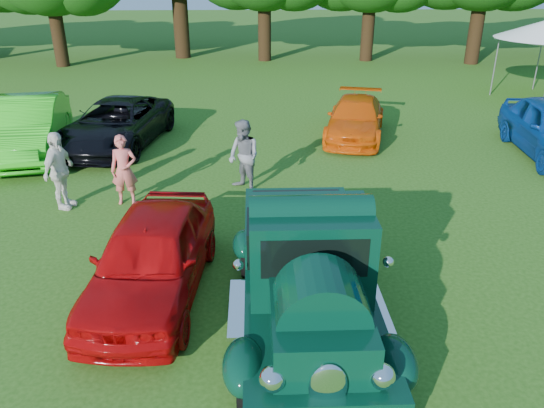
{
  "coord_description": "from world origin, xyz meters",
  "views": [
    {
      "loc": [
        -0.46,
        -7.5,
        5.25
      ],
      "look_at": [
        -0.13,
        1.55,
        1.1
      ],
      "focal_mm": 35.0,
      "sensor_mm": 36.0,
      "label": 1
    }
  ],
  "objects_px": {
    "back_car_orange": "(356,119)",
    "back_car_lime": "(28,127)",
    "red_convertible": "(152,256)",
    "spectator_grey": "(244,156)",
    "hero_pickup": "(307,271)",
    "spectator_pink": "(124,170)",
    "back_car_black": "(117,124)",
    "spectator_white": "(59,171)"
  },
  "relations": [
    {
      "from": "back_car_orange",
      "to": "back_car_lime",
      "type": "bearing_deg",
      "value": -157.92
    },
    {
      "from": "red_convertible",
      "to": "spectator_grey",
      "type": "distance_m",
      "value": 4.74
    },
    {
      "from": "hero_pickup",
      "to": "spectator_pink",
      "type": "distance_m",
      "value": 6.04
    },
    {
      "from": "back_car_orange",
      "to": "spectator_grey",
      "type": "bearing_deg",
      "value": -114.98
    },
    {
      "from": "back_car_lime",
      "to": "spectator_pink",
      "type": "bearing_deg",
      "value": -55.91
    },
    {
      "from": "back_car_orange",
      "to": "back_car_black",
      "type": "bearing_deg",
      "value": -160.88
    },
    {
      "from": "spectator_grey",
      "to": "spectator_white",
      "type": "bearing_deg",
      "value": -116.45
    },
    {
      "from": "spectator_grey",
      "to": "back_car_orange",
      "type": "bearing_deg",
      "value": 102.26
    },
    {
      "from": "back_car_lime",
      "to": "back_car_black",
      "type": "relative_size",
      "value": 1.0
    },
    {
      "from": "back_car_orange",
      "to": "spectator_white",
      "type": "relative_size",
      "value": 2.34
    },
    {
      "from": "spectator_grey",
      "to": "spectator_white",
      "type": "height_order",
      "value": "spectator_white"
    },
    {
      "from": "red_convertible",
      "to": "spectator_white",
      "type": "height_order",
      "value": "spectator_white"
    },
    {
      "from": "spectator_white",
      "to": "red_convertible",
      "type": "bearing_deg",
      "value": -130.1
    },
    {
      "from": "spectator_pink",
      "to": "spectator_grey",
      "type": "bearing_deg",
      "value": 8.29
    },
    {
      "from": "hero_pickup",
      "to": "back_car_black",
      "type": "xyz_separation_m",
      "value": [
        -5.01,
        9.06,
        -0.2
      ]
    },
    {
      "from": "hero_pickup",
      "to": "spectator_grey",
      "type": "bearing_deg",
      "value": 101.01
    },
    {
      "from": "spectator_grey",
      "to": "back_car_lime",
      "type": "bearing_deg",
      "value": -153.6
    },
    {
      "from": "hero_pickup",
      "to": "red_convertible",
      "type": "bearing_deg",
      "value": 161.47
    },
    {
      "from": "red_convertible",
      "to": "spectator_grey",
      "type": "xyz_separation_m",
      "value": [
        1.5,
        4.49,
        0.17
      ]
    },
    {
      "from": "hero_pickup",
      "to": "spectator_pink",
      "type": "height_order",
      "value": "hero_pickup"
    },
    {
      "from": "red_convertible",
      "to": "spectator_white",
      "type": "relative_size",
      "value": 2.33
    },
    {
      "from": "spectator_pink",
      "to": "hero_pickup",
      "type": "bearing_deg",
      "value": -55.87
    },
    {
      "from": "back_car_orange",
      "to": "spectator_white",
      "type": "bearing_deg",
      "value": -131.64
    },
    {
      "from": "red_convertible",
      "to": "spectator_white",
      "type": "xyz_separation_m",
      "value": [
        -2.69,
        3.61,
        0.19
      ]
    },
    {
      "from": "hero_pickup",
      "to": "back_car_orange",
      "type": "xyz_separation_m",
      "value": [
        2.52,
        9.68,
        -0.28
      ]
    },
    {
      "from": "back_car_orange",
      "to": "spectator_pink",
      "type": "height_order",
      "value": "spectator_pink"
    },
    {
      "from": "hero_pickup",
      "to": "back_car_black",
      "type": "relative_size",
      "value": 1.05
    },
    {
      "from": "red_convertible",
      "to": "spectator_grey",
      "type": "bearing_deg",
      "value": 76.61
    },
    {
      "from": "back_car_orange",
      "to": "spectator_white",
      "type": "height_order",
      "value": "spectator_white"
    },
    {
      "from": "back_car_black",
      "to": "back_car_orange",
      "type": "height_order",
      "value": "back_car_black"
    },
    {
      "from": "back_car_orange",
      "to": "spectator_grey",
      "type": "relative_size",
      "value": 2.37
    },
    {
      "from": "back_car_lime",
      "to": "hero_pickup",
      "type": "bearing_deg",
      "value": -58.66
    },
    {
      "from": "red_convertible",
      "to": "spectator_pink",
      "type": "height_order",
      "value": "spectator_pink"
    },
    {
      "from": "back_car_orange",
      "to": "spectator_grey",
      "type": "distance_m",
      "value": 5.62
    },
    {
      "from": "red_convertible",
      "to": "back_car_orange",
      "type": "distance_m",
      "value": 10.18
    },
    {
      "from": "hero_pickup",
      "to": "spectator_pink",
      "type": "relative_size",
      "value": 3.18
    },
    {
      "from": "hero_pickup",
      "to": "back_car_lime",
      "type": "bearing_deg",
      "value": 131.57
    },
    {
      "from": "hero_pickup",
      "to": "red_convertible",
      "type": "distance_m",
      "value": 2.68
    },
    {
      "from": "hero_pickup",
      "to": "red_convertible",
      "type": "height_order",
      "value": "hero_pickup"
    },
    {
      "from": "hero_pickup",
      "to": "spectator_white",
      "type": "distance_m",
      "value": 6.88
    },
    {
      "from": "spectator_pink",
      "to": "spectator_white",
      "type": "relative_size",
      "value": 0.91
    },
    {
      "from": "spectator_grey",
      "to": "red_convertible",
      "type": "bearing_deg",
      "value": -56.81
    }
  ]
}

